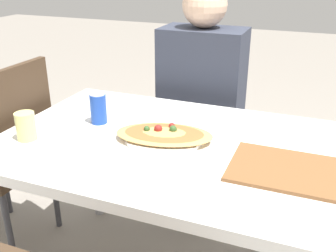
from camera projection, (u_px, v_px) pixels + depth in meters
dining_table at (172, 158)px, 1.49m from camera, size 1.29×0.86×0.73m
chair_far_seated at (206, 118)px, 2.23m from camera, size 0.40×0.40×0.94m
chair_side_left at (8, 151)px, 1.84m from camera, size 0.40×0.40×0.94m
person_seated at (201, 86)px, 2.04m from camera, size 0.42×0.27×1.26m
pizza_main at (164, 136)px, 1.46m from camera, size 0.40×0.29×0.05m
soda_can at (98, 109)px, 1.60m from camera, size 0.07×0.07×0.12m
drink_glass at (26, 126)px, 1.46m from camera, size 0.07×0.07×0.11m
serving_tray at (306, 173)px, 1.23m from camera, size 0.48×0.27×0.01m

